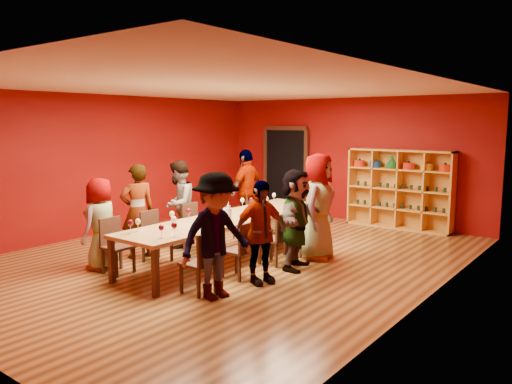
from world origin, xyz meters
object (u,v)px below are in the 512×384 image
at_px(person_left_0, 101,224).
at_px(person_left_4, 247,191).
at_px(chair_person_left_4, 256,210).
at_px(shelving_unit, 400,185).
at_px(person_right_0, 216,236).
at_px(person_right_1, 260,232).
at_px(chair_person_right_3, 302,229).
at_px(person_right_3, 318,207).
at_px(chair_person_right_0, 202,260).
at_px(wine_bottle, 293,198).
at_px(chair_person_left_0, 115,242).
at_px(chair_person_left_2, 194,224).
at_px(person_right_2, 296,219).
at_px(tasting_table, 230,219).
at_px(chair_person_left_1, 154,233).
at_px(chair_person_right_2, 278,236).
at_px(spittoon_bowl, 221,218).
at_px(chair_person_right_1, 242,247).
at_px(person_left_2, 179,204).
at_px(person_left_1, 138,211).

height_order(person_left_0, person_left_4, person_left_4).
bearing_deg(chair_person_left_4, shelving_unit, 46.00).
distance_m(person_right_0, person_right_1, 0.89).
height_order(chair_person_right_3, person_right_3, person_right_3).
height_order(chair_person_right_0, person_right_0, person_right_0).
bearing_deg(person_right_3, wine_bottle, 37.99).
relative_size(chair_person_left_0, chair_person_right_0, 1.00).
height_order(chair_person_left_2, chair_person_right_3, same).
bearing_deg(person_left_4, person_right_2, 51.88).
bearing_deg(wine_bottle, chair_person_right_3, -48.90).
distance_m(tasting_table, chair_person_left_1, 1.35).
bearing_deg(tasting_table, person_right_3, 36.66).
xyz_separation_m(person_left_0, chair_person_right_3, (2.18, 2.72, -0.26)).
distance_m(person_right_1, person_right_2, 0.97).
relative_size(chair_person_right_0, chair_person_right_3, 1.00).
relative_size(chair_person_left_1, chair_person_right_2, 1.00).
height_order(chair_person_left_4, person_right_0, person_right_0).
bearing_deg(person_left_4, spittoon_bowl, 27.10).
bearing_deg(tasting_table, person_right_0, -54.89).
bearing_deg(chair_person_left_2, wine_bottle, 59.78).
bearing_deg(person_right_1, chair_person_left_4, 59.43).
distance_m(tasting_table, wine_bottle, 1.83).
height_order(chair_person_left_4, chair_person_right_1, same).
height_order(chair_person_left_1, chair_person_right_3, same).
height_order(person_right_3, wine_bottle, person_right_3).
bearing_deg(person_left_2, shelving_unit, 123.95).
bearing_deg(person_left_1, chair_person_right_0, 93.39).
distance_m(chair_person_right_0, person_right_3, 2.66).
bearing_deg(chair_person_right_2, person_right_1, -69.87).
relative_size(person_left_2, wine_bottle, 4.85).
xyz_separation_m(chair_person_left_1, person_right_0, (2.09, -0.70, 0.38)).
distance_m(chair_person_right_0, person_right_1, 0.99).
bearing_deg(person_right_3, person_left_0, 123.88).
xyz_separation_m(person_left_2, person_right_1, (2.58, -0.81, -0.06)).
distance_m(chair_person_left_0, spittoon_bowl, 1.75).
relative_size(chair_person_left_4, chair_person_right_0, 1.00).
distance_m(person_left_0, chair_person_right_2, 2.94).
relative_size(person_right_0, person_right_2, 1.05).
height_order(chair_person_left_2, person_right_3, person_right_3).
bearing_deg(wine_bottle, person_left_2, -129.03).
distance_m(person_right_1, chair_person_right_2, 1.07).
height_order(person_left_0, chair_person_right_0, person_left_0).
xyz_separation_m(tasting_table, chair_person_right_1, (0.91, -0.80, -0.20)).
xyz_separation_m(person_right_1, chair_person_right_2, (-0.35, 0.96, -0.29)).
xyz_separation_m(person_left_2, chair_person_right_3, (2.23, 0.91, -0.34)).
bearing_deg(wine_bottle, person_left_0, -111.32).
xyz_separation_m(tasting_table, person_right_1, (1.26, -0.80, 0.08)).
bearing_deg(person_left_4, chair_person_left_0, 1.53).
bearing_deg(wine_bottle, chair_person_right_0, -77.51).
distance_m(chair_person_left_0, person_right_3, 3.50).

